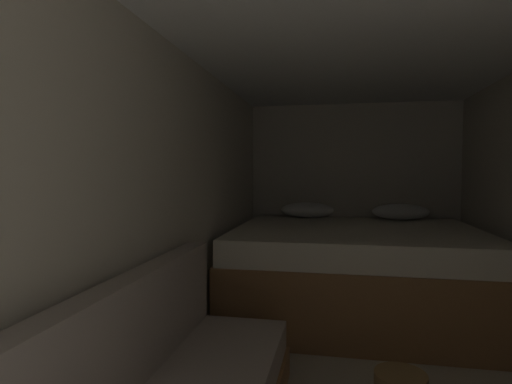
# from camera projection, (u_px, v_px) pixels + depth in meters

# --- Properties ---
(wall_back) EXTENTS (2.33, 0.05, 2.00)m
(wall_back) POSITION_uv_depth(u_px,v_px,m) (352.00, 195.00, 4.54)
(wall_back) COLOR beige
(wall_back) RESTS_ON ground
(wall_left) EXTENTS (0.05, 4.84, 2.00)m
(wall_left) POSITION_uv_depth(u_px,v_px,m) (165.00, 216.00, 2.37)
(wall_left) COLOR beige
(wall_left) RESTS_ON ground
(ceiling_slab) EXTENTS (2.33, 4.84, 0.05)m
(ceiling_slab) POSITION_uv_depth(u_px,v_px,m) (372.00, 21.00, 2.10)
(ceiling_slab) COLOR white
(ceiling_slab) RESTS_ON wall_left
(bed) EXTENTS (2.11, 1.80, 0.93)m
(bed) POSITION_uv_depth(u_px,v_px,m) (355.00, 270.00, 3.63)
(bed) COLOR olive
(bed) RESTS_ON ground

